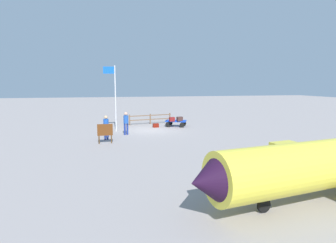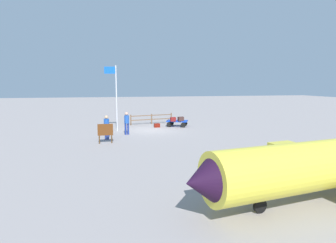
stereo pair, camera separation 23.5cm
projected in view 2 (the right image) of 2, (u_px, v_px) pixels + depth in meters
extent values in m
plane|color=gray|center=(151.00, 130.00, 23.58)|extent=(120.00, 120.00, 0.00)
cube|color=blue|center=(177.00, 121.00, 25.55)|extent=(2.06, 1.64, 0.10)
cube|color=blue|center=(168.00, 121.00, 25.72)|extent=(0.45, 0.90, 0.10)
cylinder|color=black|center=(169.00, 125.00, 25.21)|extent=(0.46, 0.29, 0.45)
cylinder|color=black|center=(171.00, 123.00, 26.22)|extent=(0.46, 0.29, 0.45)
cylinder|color=black|center=(183.00, 125.00, 24.96)|extent=(0.46, 0.29, 0.45)
cylinder|color=black|center=(185.00, 123.00, 25.96)|extent=(0.46, 0.29, 0.45)
cube|color=#412925|center=(181.00, 119.00, 25.06)|extent=(0.56, 0.42, 0.38)
cube|color=maroon|center=(173.00, 119.00, 24.89)|extent=(0.49, 0.37, 0.36)
cube|color=maroon|center=(157.00, 125.00, 25.08)|extent=(0.54, 0.36, 0.35)
cylinder|color=navy|center=(128.00, 129.00, 21.49)|extent=(0.14, 0.14, 0.87)
cylinder|color=navy|center=(126.00, 129.00, 21.42)|extent=(0.14, 0.14, 0.87)
cylinder|color=#204DA7|center=(127.00, 119.00, 21.36)|extent=(0.42, 0.42, 0.60)
sphere|color=tan|center=(127.00, 114.00, 21.30)|extent=(0.26, 0.26, 0.26)
cylinder|color=navy|center=(108.00, 133.00, 19.58)|extent=(0.14, 0.14, 0.88)
cylinder|color=navy|center=(106.00, 133.00, 19.68)|extent=(0.14, 0.14, 0.88)
cylinder|color=#1C4CAE|center=(107.00, 123.00, 19.53)|extent=(0.50, 0.50, 0.56)
sphere|color=tan|center=(106.00, 117.00, 19.48)|extent=(0.24, 0.24, 0.24)
cylinder|color=yellow|center=(335.00, 163.00, 9.44)|extent=(9.58, 3.15, 1.59)
cone|color=black|center=(201.00, 182.00, 7.61)|extent=(1.13, 1.56, 1.43)
cube|color=yellow|center=(335.00, 158.00, 9.42)|extent=(1.97, 5.39, 0.12)
cylinder|color=black|center=(260.00, 206.00, 8.47)|extent=(0.45, 0.17, 0.44)
cylinder|color=black|center=(328.00, 180.00, 10.79)|extent=(0.45, 0.17, 0.44)
cylinder|color=silver|center=(117.00, 99.00, 22.87)|extent=(0.10, 0.10, 5.27)
cube|color=blue|center=(110.00, 70.00, 22.47)|extent=(0.86, 0.15, 0.55)
cylinder|color=#4C3319|center=(112.00, 139.00, 18.43)|extent=(0.08, 0.08, 0.53)
cylinder|color=#4C3319|center=(99.00, 140.00, 18.24)|extent=(0.08, 0.08, 0.53)
cube|color=#592E12|center=(105.00, 130.00, 18.25)|extent=(0.98, 0.09, 0.75)
cylinder|color=brown|center=(171.00, 118.00, 27.97)|extent=(0.12, 0.12, 0.98)
cylinder|color=brown|center=(152.00, 119.00, 27.15)|extent=(0.12, 0.12, 0.98)
cylinder|color=brown|center=(131.00, 120.00, 26.33)|extent=(0.12, 0.12, 0.98)
cube|color=brown|center=(152.00, 115.00, 27.11)|extent=(4.06, 0.92, 0.08)
cube|color=brown|center=(152.00, 119.00, 27.16)|extent=(4.06, 0.92, 0.08)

